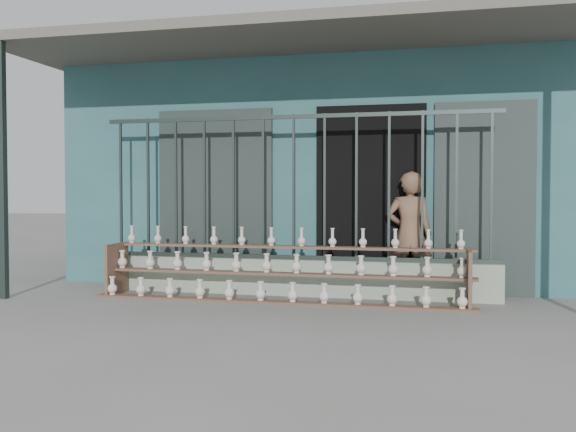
# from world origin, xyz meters

# --- Properties ---
(ground) EXTENTS (60.00, 60.00, 0.00)m
(ground) POSITION_xyz_m (0.00, 0.00, 0.00)
(ground) COLOR slate
(workshop_building) EXTENTS (7.40, 6.60, 3.21)m
(workshop_building) POSITION_xyz_m (0.00, 4.23, 1.62)
(workshop_building) COLOR #2D5B60
(workshop_building) RESTS_ON ground
(parapet_wall) EXTENTS (5.00, 0.20, 0.45)m
(parapet_wall) POSITION_xyz_m (0.00, 1.30, 0.23)
(parapet_wall) COLOR #96A78F
(parapet_wall) RESTS_ON ground
(security_fence) EXTENTS (5.00, 0.04, 1.80)m
(security_fence) POSITION_xyz_m (-0.00, 1.30, 1.35)
(security_fence) COLOR #283330
(security_fence) RESTS_ON parapet_wall
(shelf_rack) EXTENTS (4.50, 0.68, 0.85)m
(shelf_rack) POSITION_xyz_m (-0.06, 0.89, 0.36)
(shelf_rack) COLOR brown
(shelf_rack) RESTS_ON ground
(elderly_woman) EXTENTS (0.59, 0.42, 1.54)m
(elderly_woman) POSITION_xyz_m (1.41, 1.59, 0.77)
(elderly_woman) COLOR brown
(elderly_woman) RESTS_ON ground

